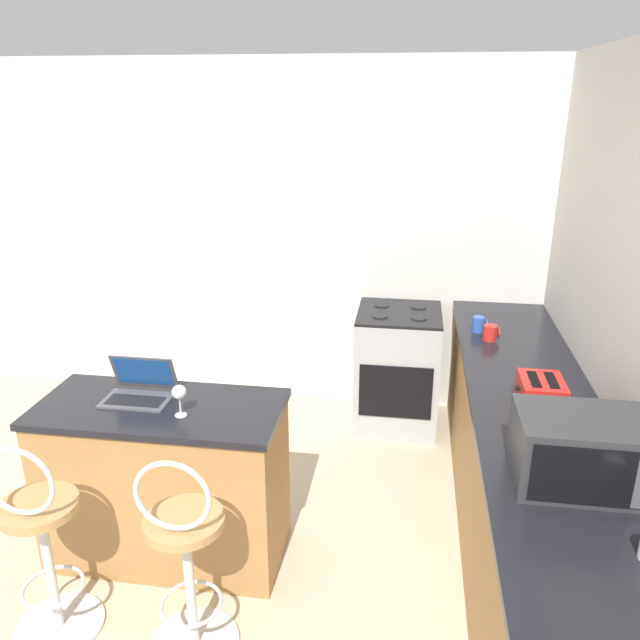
% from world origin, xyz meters
% --- Properties ---
extents(wall_back, '(12.00, 0.06, 2.60)m').
position_xyz_m(wall_back, '(0.00, 2.73, 1.30)').
color(wall_back, silver).
rests_on(wall_back, ground_plane).
extents(breakfast_bar, '(1.23, 0.57, 0.88)m').
position_xyz_m(breakfast_bar, '(-0.23, 0.78, 0.44)').
color(breakfast_bar, '#9E703D').
rests_on(breakfast_bar, ground_plane).
extents(counter_right, '(0.67, 3.23, 0.88)m').
position_xyz_m(counter_right, '(1.65, 1.10, 0.44)').
color(counter_right, '#9E703D').
rests_on(counter_right, ground_plane).
extents(bar_stool_near, '(0.40, 0.40, 1.02)m').
position_xyz_m(bar_stool_near, '(-0.55, 0.18, 0.48)').
color(bar_stool_near, silver).
rests_on(bar_stool_near, ground_plane).
extents(bar_stool_far, '(0.40, 0.40, 1.02)m').
position_xyz_m(bar_stool_far, '(0.10, 0.18, 0.48)').
color(bar_stool_far, silver).
rests_on(bar_stool_far, ground_plane).
extents(laptop, '(0.34, 0.26, 0.21)m').
position_xyz_m(laptop, '(-0.35, 0.85, 0.93)').
color(laptop, '#47474C').
rests_on(laptop, breakfast_bar).
extents(microwave, '(0.52, 0.36, 0.29)m').
position_xyz_m(microwave, '(1.69, 0.40, 1.03)').
color(microwave, '#2D2D30').
rests_on(microwave, counter_right).
extents(toaster, '(0.22, 0.26, 0.18)m').
position_xyz_m(toaster, '(1.63, 0.98, 0.97)').
color(toaster, red).
rests_on(toaster, counter_right).
extents(stove_range, '(0.59, 0.61, 0.89)m').
position_xyz_m(stove_range, '(0.92, 2.38, 0.44)').
color(stove_range, '#9EA3A8').
rests_on(stove_range, ground_plane).
extents(mug_blue, '(0.09, 0.08, 0.10)m').
position_xyz_m(mug_blue, '(1.44, 2.06, 0.93)').
color(mug_blue, '#2D51AD').
rests_on(mug_blue, counter_right).
extents(mug_red, '(0.10, 0.08, 0.10)m').
position_xyz_m(mug_red, '(1.50, 1.92, 0.93)').
color(mug_red, red).
rests_on(mug_red, counter_right).
extents(wine_glass_short, '(0.07, 0.07, 0.16)m').
position_xyz_m(wine_glass_short, '(-0.08, 0.69, 1.00)').
color(wine_glass_short, silver).
rests_on(wine_glass_short, breakfast_bar).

